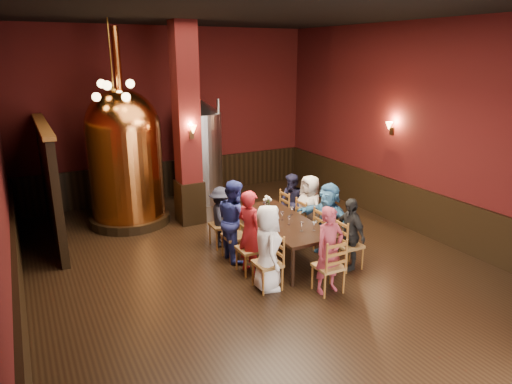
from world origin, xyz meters
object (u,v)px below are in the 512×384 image
dining_table (282,223)px  person_2 (234,220)px  person_0 (268,248)px  rose_vase (268,201)px  steel_vessel (201,151)px  person_1 (250,232)px  copper_kettle (125,156)px

dining_table → person_2: (-0.84, 0.34, 0.10)m
person_0 → rose_vase: size_ratio=4.89×
dining_table → rose_vase: size_ratio=7.97×
person_2 → rose_vase: person_2 is taller
dining_table → person_2: bearing=158.8°
steel_vessel → dining_table: bearing=-88.9°
person_2 → steel_vessel: size_ratio=0.58×
person_0 → person_1: person_1 is taller
person_0 → dining_table: bearing=-24.9°
steel_vessel → person_0: bearing=-98.9°
dining_table → steel_vessel: bearing=91.9°
person_0 → person_1: (0.01, 0.67, 0.03)m
steel_vessel → rose_vase: (0.14, -3.38, -0.42)m
steel_vessel → rose_vase: 3.41m
copper_kettle → steel_vessel: 2.25m
steel_vessel → person_1: bearing=-100.2°
person_2 → steel_vessel: bearing=-9.9°
person_0 → person_2: size_ratio=0.94×
dining_table → person_1: person_1 is taller
person_1 → person_2: bearing=-15.9°
person_1 → dining_table: bearing=-84.7°
person_2 → rose_vase: (0.91, 0.32, 0.16)m
dining_table → person_1: size_ratio=1.56×
person_0 → person_1: 0.67m
dining_table → steel_vessel: size_ratio=0.88×
dining_table → copper_kettle: (-2.18, 3.28, 0.91)m
person_1 → steel_vessel: steel_vessel is taller
dining_table → copper_kettle: size_ratio=0.55×
rose_vase → dining_table: bearing=-95.4°
person_1 → person_0: bearing=164.1°
dining_table → rose_vase: bearing=85.5°
person_1 → person_2: 0.66m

